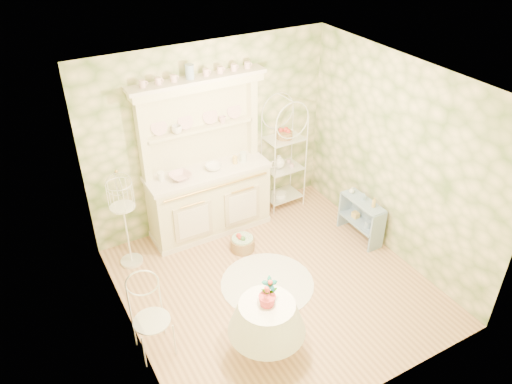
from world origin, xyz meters
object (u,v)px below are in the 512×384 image
kitchen_dresser (207,161)px  round_table (267,328)px  side_shelf (361,219)px  bakers_rack (284,156)px  birdcage_stand (124,218)px  cafe_chair (152,321)px  floor_basket (242,242)px

kitchen_dresser → round_table: (-0.42, -2.37, -0.78)m
side_shelf → bakers_rack: bearing=105.0°
birdcage_stand → side_shelf: bearing=-19.0°
kitchen_dresser → cafe_chair: size_ratio=2.59×
side_shelf → round_table: size_ratio=0.98×
kitchen_dresser → floor_basket: (0.19, -0.66, -1.02)m
bakers_rack → floor_basket: size_ratio=4.56×
side_shelf → floor_basket: size_ratio=1.91×
side_shelf → birdcage_stand: bearing=154.4°
round_table → birdcage_stand: birdcage_stand is taller
kitchen_dresser → bakers_rack: 1.32m
kitchen_dresser → round_table: 2.53m
cafe_chair → birdcage_stand: size_ratio=0.60×
birdcage_stand → floor_basket: birdcage_stand is taller
bakers_rack → side_shelf: size_ratio=2.39×
round_table → birdcage_stand: size_ratio=0.50×
kitchen_dresser → side_shelf: (1.80, -1.23, -0.84)m
round_table → side_shelf: bearing=27.1°
bakers_rack → round_table: bearing=-127.2°
side_shelf → birdcage_stand: (-3.07, 1.06, 0.43)m
kitchen_dresser → bakers_rack: (1.29, 0.07, -0.29)m
side_shelf → cafe_chair: cafe_chair is taller
bakers_rack → side_shelf: bearing=-70.5°
bakers_rack → round_table: 3.02m
cafe_chair → birdcage_stand: birdcage_stand is taller
floor_basket → round_table: bearing=-109.6°
round_table → birdcage_stand: 2.38m
round_table → bakers_rack: bearing=54.9°
kitchen_dresser → round_table: size_ratio=3.13×
cafe_chair → floor_basket: (1.67, 1.09, -0.32)m
kitchen_dresser → birdcage_stand: size_ratio=1.56×
floor_basket → kitchen_dresser: bearing=105.7°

